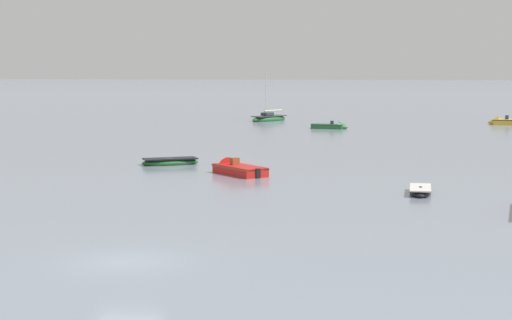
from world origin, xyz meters
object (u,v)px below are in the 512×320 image
object	(u,v)px
rowboat_moored_4	(420,191)
motorboat_moored_5	(234,170)
motorboat_moored_2	(506,123)
rowboat_moored_6	(170,162)
motorboat_moored_4	(333,127)
sailboat_moored_0	(269,119)

from	to	relation	value
rowboat_moored_4	motorboat_moored_5	size ratio (longest dim) A/B	0.73
motorboat_moored_2	rowboat_moored_6	size ratio (longest dim) A/B	1.24
rowboat_moored_6	motorboat_moored_5	xyz separation A→B (m)	(5.43, -4.84, 0.05)
rowboat_moored_4	rowboat_moored_6	xyz separation A→B (m)	(-17.31, 12.89, 0.03)
motorboat_moored_2	rowboat_moored_6	distance (m)	57.16
motorboat_moored_2	motorboat_moored_4	size ratio (longest dim) A/B	1.25
rowboat_moored_4	motorboat_moored_4	bearing A→B (deg)	11.41
motorboat_moored_4	motorboat_moored_5	xyz separation A→B (m)	(-6.20, -42.29, 0.04)
motorboat_moored_4	rowboat_moored_4	bearing A→B (deg)	-70.81
rowboat_moored_6	motorboat_moored_5	world-z (taller)	motorboat_moored_5
motorboat_moored_4	motorboat_moored_5	bearing A→B (deg)	-85.59
rowboat_moored_6	sailboat_moored_0	bearing A→B (deg)	61.94
motorboat_moored_2	motorboat_moored_4	bearing A→B (deg)	37.39
rowboat_moored_6	motorboat_moored_5	size ratio (longest dim) A/B	0.91
rowboat_moored_4	motorboat_moored_4	distance (m)	50.66
motorboat_moored_5	motorboat_moored_4	bearing A→B (deg)	-48.21
sailboat_moored_0	motorboat_moored_5	world-z (taller)	sailboat_moored_0
motorboat_moored_5	sailboat_moored_0	bearing A→B (deg)	-37.33
rowboat_moored_4	motorboat_moored_5	xyz separation A→B (m)	(-11.88, 8.04, 0.09)
rowboat_moored_4	motorboat_moored_4	world-z (taller)	motorboat_moored_4
sailboat_moored_0	motorboat_moored_4	size ratio (longest dim) A/B	1.54
rowboat_moored_4	rowboat_moored_6	world-z (taller)	rowboat_moored_6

